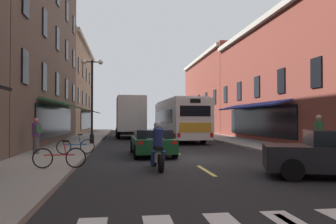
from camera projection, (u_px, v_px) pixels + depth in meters
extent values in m
cube|color=black|center=(187.00, 160.00, 14.96)|extent=(34.80, 80.00, 0.10)
cube|color=#DBCC4C|center=(206.00, 170.00, 11.49)|extent=(0.14, 2.40, 0.01)
cube|color=#DBCC4C|center=(176.00, 152.00, 17.93)|extent=(0.14, 2.40, 0.01)
cube|color=#DBCC4C|center=(162.00, 143.00, 24.37)|extent=(0.14, 2.40, 0.01)
cube|color=#DBCC4C|center=(154.00, 138.00, 30.81)|extent=(0.14, 2.40, 0.01)
cube|color=#DBCC4C|center=(148.00, 135.00, 37.25)|extent=(0.14, 2.40, 0.01)
cube|color=#DBCC4C|center=(144.00, 133.00, 43.69)|extent=(0.14, 2.40, 0.01)
cube|color=#DBCC4C|center=(142.00, 131.00, 50.14)|extent=(0.14, 2.40, 0.01)
cube|color=gray|center=(47.00, 159.00, 14.18)|extent=(3.00, 80.00, 0.14)
cube|color=gray|center=(312.00, 155.00, 15.74)|extent=(3.00, 80.00, 0.14)
cube|color=black|center=(57.00, 122.00, 23.92)|extent=(0.10, 12.00, 2.10)
cube|color=#1E6638|center=(67.00, 105.00, 24.04)|extent=(1.38, 11.20, 0.44)
cube|color=black|center=(25.00, 67.00, 16.05)|extent=(0.10, 1.00, 1.60)
cube|color=black|center=(44.00, 77.00, 20.01)|extent=(0.10, 1.00, 1.60)
cube|color=black|center=(57.00, 84.00, 23.98)|extent=(0.10, 1.00, 1.60)
cube|color=black|center=(66.00, 89.00, 27.94)|extent=(0.10, 1.00, 1.60)
cube|color=black|center=(73.00, 93.00, 31.90)|extent=(0.10, 1.00, 1.60)
cube|color=black|center=(45.00, 23.00, 20.08)|extent=(0.10, 1.00, 1.60)
cube|color=black|center=(57.00, 39.00, 24.04)|extent=(0.10, 1.00, 1.60)
cube|color=black|center=(67.00, 50.00, 28.01)|extent=(0.10, 1.00, 1.60)
cube|color=black|center=(74.00, 59.00, 31.97)|extent=(0.10, 1.00, 1.60)
cube|color=black|center=(67.00, 12.00, 28.07)|extent=(0.10, 1.00, 1.60)
cube|color=black|center=(74.00, 25.00, 32.04)|extent=(0.10, 1.00, 1.60)
cube|color=#9E8466|center=(54.00, 89.00, 43.29)|extent=(8.00, 19.90, 11.20)
cube|color=#B2AD9E|center=(87.00, 48.00, 43.94)|extent=(0.44, 19.40, 0.40)
cube|color=black|center=(87.00, 121.00, 43.74)|extent=(0.10, 12.00, 2.10)
cube|color=black|center=(92.00, 111.00, 43.86)|extent=(1.38, 11.20, 0.44)
cube|color=black|center=(79.00, 96.00, 35.87)|extent=(0.10, 1.00, 1.60)
cube|color=black|center=(83.00, 98.00, 39.83)|extent=(0.10, 1.00, 1.60)
cube|color=black|center=(87.00, 100.00, 43.79)|extent=(0.10, 1.00, 1.60)
cube|color=black|center=(90.00, 102.00, 47.76)|extent=(0.10, 1.00, 1.60)
cube|color=black|center=(92.00, 103.00, 51.72)|extent=(0.10, 1.00, 1.60)
cube|color=black|center=(79.00, 65.00, 35.93)|extent=(0.10, 1.00, 1.60)
cube|color=black|center=(83.00, 71.00, 39.90)|extent=(0.10, 1.00, 1.60)
cube|color=black|center=(87.00, 75.00, 43.86)|extent=(0.10, 1.00, 1.60)
cube|color=black|center=(90.00, 79.00, 47.82)|extent=(0.10, 1.00, 1.60)
cube|color=black|center=(92.00, 82.00, 51.79)|extent=(0.10, 1.00, 1.60)
cube|color=brown|center=(307.00, 82.00, 26.48)|extent=(8.00, 19.90, 9.31)
cube|color=#B2AD9E|center=(256.00, 25.00, 26.02)|extent=(0.44, 19.40, 0.40)
cube|color=black|center=(257.00, 122.00, 25.88)|extent=(0.10, 12.00, 2.10)
cube|color=navy|center=(248.00, 106.00, 25.81)|extent=(1.38, 11.20, 0.44)
cube|color=black|center=(316.00, 73.00, 18.00)|extent=(0.10, 1.00, 1.60)
cube|color=black|center=(281.00, 81.00, 21.97)|extent=(0.10, 1.00, 1.60)
cube|color=black|center=(257.00, 87.00, 25.93)|extent=(0.10, 1.00, 1.60)
cube|color=black|center=(239.00, 91.00, 29.90)|extent=(0.10, 1.00, 1.60)
cube|color=black|center=(225.00, 94.00, 33.86)|extent=(0.10, 1.00, 1.60)
cube|color=brown|center=(228.00, 95.00, 46.30)|extent=(8.00, 19.90, 10.10)
cube|color=#B2AD9E|center=(198.00, 60.00, 45.86)|extent=(0.44, 19.40, 0.40)
cube|color=black|center=(199.00, 120.00, 45.69)|extent=(0.10, 12.00, 2.10)
cube|color=brown|center=(194.00, 112.00, 45.63)|extent=(1.38, 11.20, 0.44)
cube|color=black|center=(215.00, 97.00, 37.82)|extent=(0.10, 1.00, 1.60)
cube|color=black|center=(206.00, 99.00, 41.79)|extent=(0.10, 1.00, 1.60)
cube|color=black|center=(199.00, 101.00, 45.75)|extent=(0.10, 1.00, 1.60)
cube|color=black|center=(193.00, 102.00, 49.71)|extent=(0.10, 1.00, 1.60)
cube|color=black|center=(187.00, 103.00, 53.68)|extent=(0.10, 1.00, 1.60)
cube|color=white|center=(179.00, 119.00, 27.67)|extent=(2.83, 11.20, 2.80)
cube|color=silver|center=(179.00, 101.00, 27.70)|extent=(2.60, 9.99, 0.16)
cube|color=black|center=(178.00, 116.00, 27.97)|extent=(2.81, 8.80, 0.96)
cube|color=maroon|center=(179.00, 133.00, 27.65)|extent=(2.85, 10.80, 0.36)
cube|color=black|center=(168.00, 117.00, 33.13)|extent=(2.25, 0.18, 1.10)
cube|color=black|center=(195.00, 111.00, 22.22)|extent=(2.05, 0.17, 0.70)
cube|color=gold|center=(195.00, 127.00, 22.19)|extent=(2.15, 0.15, 0.64)
cube|color=black|center=(195.00, 101.00, 22.23)|extent=(0.70, 0.12, 0.28)
cube|color=red|center=(179.00, 135.00, 22.00)|extent=(0.20, 0.08, 0.28)
cube|color=red|center=(212.00, 135.00, 22.34)|extent=(0.20, 0.08, 0.28)
cylinder|color=black|center=(159.00, 133.00, 30.98)|extent=(0.32, 1.01, 1.00)
cylinder|color=black|center=(184.00, 133.00, 31.35)|extent=(0.32, 1.01, 1.00)
cylinder|color=black|center=(171.00, 136.00, 24.43)|extent=(0.32, 1.01, 1.00)
cylinder|color=black|center=(203.00, 136.00, 24.80)|extent=(0.32, 1.01, 1.00)
cube|color=black|center=(128.00, 121.00, 34.12)|extent=(2.39, 2.26, 2.40)
cube|color=black|center=(128.00, 113.00, 35.16)|extent=(2.00, 0.18, 0.80)
cube|color=silver|center=(131.00, 114.00, 30.56)|extent=(2.61, 5.18, 3.03)
cube|color=navy|center=(144.00, 112.00, 30.78)|extent=(0.19, 3.05, 0.90)
cube|color=black|center=(130.00, 132.00, 31.59)|extent=(2.18, 6.92, 0.24)
cylinder|color=black|center=(117.00, 132.00, 33.71)|extent=(0.32, 0.91, 0.90)
cylinder|color=black|center=(139.00, 132.00, 34.09)|extent=(0.32, 0.91, 0.90)
cylinder|color=black|center=(118.00, 134.00, 29.58)|extent=(0.32, 0.91, 0.90)
cylinder|color=black|center=(144.00, 134.00, 29.96)|extent=(0.32, 0.91, 0.90)
cylinder|color=black|center=(293.00, 170.00, 9.48)|extent=(0.68, 0.42, 0.64)
cylinder|color=black|center=(285.00, 163.00, 11.10)|extent=(0.68, 0.42, 0.64)
cube|color=#144723|center=(152.00, 144.00, 16.29)|extent=(1.90, 4.25, 0.61)
cube|color=black|center=(152.00, 134.00, 16.13)|extent=(1.69, 2.31, 0.42)
cube|color=red|center=(140.00, 143.00, 14.13)|extent=(0.20, 0.06, 0.14)
cube|color=red|center=(174.00, 143.00, 14.35)|extent=(0.20, 0.06, 0.14)
cylinder|color=black|center=(133.00, 147.00, 17.54)|extent=(0.24, 0.65, 0.64)
cylinder|color=black|center=(165.00, 146.00, 17.80)|extent=(0.24, 0.65, 0.64)
cylinder|color=black|center=(136.00, 152.00, 14.77)|extent=(0.24, 0.65, 0.64)
cylinder|color=black|center=(175.00, 151.00, 15.03)|extent=(0.24, 0.65, 0.64)
cylinder|color=black|center=(154.00, 158.00, 12.53)|extent=(0.13, 0.62, 0.62)
cylinder|color=black|center=(161.00, 163.00, 11.10)|extent=(0.15, 0.63, 0.62)
cylinder|color=#B2B2B7|center=(155.00, 150.00, 12.41)|extent=(0.09, 0.33, 0.68)
ellipsoid|color=navy|center=(157.00, 145.00, 12.00)|extent=(0.35, 0.58, 0.28)
cube|color=black|center=(158.00, 148.00, 11.61)|extent=(0.29, 0.57, 0.12)
cube|color=#B2B2B7|center=(157.00, 158.00, 11.82)|extent=(0.26, 0.41, 0.30)
cylinder|color=#B2B2B7|center=(155.00, 139.00, 12.32)|extent=(0.62, 0.07, 0.04)
cylinder|color=navy|center=(158.00, 137.00, 11.68)|extent=(0.36, 0.47, 0.66)
sphere|color=#B2B2B7|center=(158.00, 125.00, 11.80)|extent=(0.26, 0.26, 0.26)
cylinder|color=navy|center=(153.00, 158.00, 11.66)|extent=(0.16, 0.37, 0.56)
cylinder|color=navy|center=(163.00, 158.00, 11.73)|extent=(0.16, 0.37, 0.56)
torus|color=black|center=(64.00, 147.00, 15.45)|extent=(0.66, 0.16, 0.66)
torus|color=black|center=(87.00, 146.00, 15.77)|extent=(0.66, 0.16, 0.66)
cylinder|color=#194CA5|center=(76.00, 145.00, 15.61)|extent=(0.99, 0.22, 0.04)
cylinder|color=#194CA5|center=(80.00, 141.00, 15.67)|extent=(0.14, 0.06, 0.50)
cube|color=black|center=(80.00, 135.00, 15.68)|extent=(0.22, 0.15, 0.06)
cylinder|color=#194CA5|center=(66.00, 135.00, 15.49)|extent=(0.11, 0.48, 0.03)
torus|color=black|center=(43.00, 158.00, 11.04)|extent=(0.66, 0.06, 0.66)
torus|color=black|center=(76.00, 158.00, 11.16)|extent=(0.66, 0.06, 0.66)
cylinder|color=red|center=(59.00, 155.00, 11.10)|extent=(1.00, 0.06, 0.04)
cylinder|color=red|center=(65.00, 149.00, 11.13)|extent=(0.14, 0.04, 0.50)
cube|color=black|center=(66.00, 141.00, 11.14)|extent=(0.20, 0.12, 0.06)
cylinder|color=red|center=(45.00, 141.00, 11.06)|extent=(0.04, 0.48, 0.03)
cylinder|color=#4C4C51|center=(36.00, 145.00, 15.80)|extent=(0.28, 0.28, 0.80)
cylinder|color=#66387F|center=(36.00, 130.00, 15.82)|extent=(0.36, 0.36, 0.62)
sphere|color=#CE6B66|center=(36.00, 120.00, 15.82)|extent=(0.22, 0.22, 0.22)
cube|color=#33663F|center=(38.00, 129.00, 15.65)|extent=(0.30, 0.28, 0.36)
cylinder|color=navy|center=(319.00, 148.00, 13.89)|extent=(0.28, 0.28, 0.86)
cylinder|color=#33663F|center=(319.00, 129.00, 13.91)|extent=(0.36, 0.36, 0.66)
sphere|color=tan|center=(319.00, 118.00, 13.92)|extent=(0.23, 0.23, 0.23)
cylinder|color=black|center=(92.00, 102.00, 22.46)|extent=(0.14, 0.14, 5.48)
cylinder|color=black|center=(92.00, 139.00, 22.40)|extent=(0.28, 0.28, 0.60)
cylinder|color=black|center=(92.00, 62.00, 22.51)|extent=(1.10, 0.07, 0.07)
sphere|color=white|center=(84.00, 62.00, 22.44)|extent=(0.32, 0.32, 0.32)
sphere|color=white|center=(101.00, 62.00, 22.58)|extent=(0.32, 0.32, 0.32)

